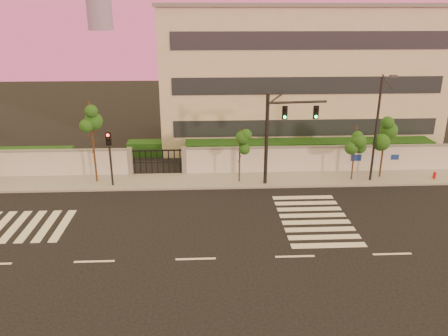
% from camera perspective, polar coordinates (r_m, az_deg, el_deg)
% --- Properties ---
extents(ground, '(120.00, 120.00, 0.00)m').
position_cam_1_polar(ground, '(22.27, -3.73, -11.78)').
color(ground, black).
rests_on(ground, ground).
extents(sidewalk, '(60.00, 3.00, 0.15)m').
position_cam_1_polar(sidewalk, '(31.67, -3.46, -1.67)').
color(sidewalk, gray).
rests_on(sidewalk, ground).
extents(perimeter_wall, '(60.00, 0.36, 2.20)m').
position_cam_1_polar(perimeter_wall, '(32.73, -3.29, 0.91)').
color(perimeter_wall, silver).
rests_on(perimeter_wall, ground).
extents(hedge_row, '(41.00, 4.25, 1.80)m').
position_cam_1_polar(hedge_row, '(35.42, -1.53, 1.99)').
color(hedge_row, '#123810').
rests_on(hedge_row, ground).
extents(institutional_building, '(24.40, 12.40, 12.25)m').
position_cam_1_polar(institutional_building, '(42.19, 9.12, 12.08)').
color(institutional_building, beige).
rests_on(institutional_building, ground).
extents(road_markings, '(57.00, 7.62, 0.02)m').
position_cam_1_polar(road_markings, '(25.63, -7.18, -7.38)').
color(road_markings, silver).
rests_on(road_markings, ground).
extents(street_tree_c, '(1.63, 1.30, 5.94)m').
position_cam_1_polar(street_tree_c, '(31.43, -16.92, 5.54)').
color(street_tree_c, '#382314').
rests_on(street_tree_c, ground).
extents(street_tree_d, '(1.33, 1.06, 3.98)m').
position_cam_1_polar(street_tree_d, '(30.43, 2.10, 3.14)').
color(street_tree_d, '#382314').
rests_on(street_tree_d, ground).
extents(street_tree_e, '(1.35, 1.07, 4.15)m').
position_cam_1_polar(street_tree_e, '(32.13, 16.80, 3.43)').
color(street_tree_e, '#382314').
rests_on(street_tree_e, ground).
extents(street_tree_f, '(1.63, 1.29, 4.44)m').
position_cam_1_polar(street_tree_f, '(33.33, 20.27, 4.00)').
color(street_tree_f, '#382314').
rests_on(street_tree_f, ground).
extents(traffic_signal_main, '(4.15, 0.53, 6.56)m').
position_cam_1_polar(traffic_signal_main, '(30.00, 7.19, 5.16)').
color(traffic_signal_main, black).
rests_on(traffic_signal_main, ground).
extents(traffic_signal_secondary, '(0.32, 0.32, 4.08)m').
position_cam_1_polar(traffic_signal_secondary, '(30.82, -14.69, 2.04)').
color(traffic_signal_secondary, black).
rests_on(traffic_signal_secondary, ground).
extents(streetlight_east, '(0.47, 1.90, 7.88)m').
position_cam_1_polar(streetlight_east, '(31.97, 19.42, 5.31)').
color(streetlight_east, black).
rests_on(streetlight_east, ground).
extents(fire_hydrant, '(0.27, 0.26, 0.70)m').
position_cam_1_polar(fire_hydrant, '(35.23, 25.78, -0.96)').
color(fire_hydrant, red).
rests_on(fire_hydrant, ground).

